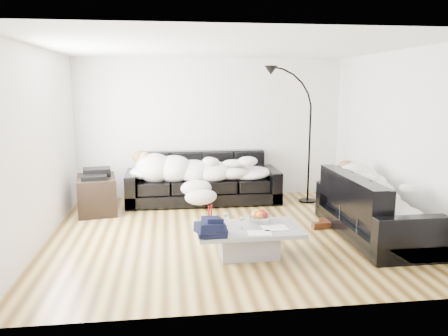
{
  "coord_description": "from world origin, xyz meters",
  "views": [
    {
      "loc": [
        -0.8,
        -5.97,
        2.08
      ],
      "look_at": [
        0.0,
        0.3,
        0.9
      ],
      "focal_mm": 35.0,
      "sensor_mm": 36.0,
      "label": 1
    }
  ],
  "objects": [
    {
      "name": "wall_left",
      "position": [
        -2.5,
        0.0,
        1.3
      ],
      "size": [
        0.02,
        4.5,
        2.6
      ],
      "primitive_type": "cube",
      "color": "silver",
      "rests_on": "ground"
    },
    {
      "name": "shoes",
      "position": [
        1.5,
        0.08,
        0.05
      ],
      "size": [
        0.51,
        0.39,
        0.11
      ],
      "primitive_type": null,
      "rotation": [
        0.0,
        0.0,
        -0.08
      ],
      "color": "#472311",
      "rests_on": "ground"
    },
    {
      "name": "newspaper_a",
      "position": [
        0.47,
        -0.97,
        0.38
      ],
      "size": [
        0.32,
        0.25,
        0.01
      ],
      "primitive_type": "cube",
      "rotation": [
        0.0,
        0.0,
        0.07
      ],
      "color": "silver",
      "rests_on": "coffee_table"
    },
    {
      "name": "sleeper_right",
      "position": [
        2.03,
        -0.37,
        0.65
      ],
      "size": [
        0.78,
        1.85,
        0.45
      ],
      "primitive_type": null,
      "rotation": [
        0.0,
        0.0,
        1.57
      ],
      "color": "white",
      "rests_on": "sofa_right"
    },
    {
      "name": "stereo",
      "position": [
        -2.01,
        1.34,
        0.67
      ],
      "size": [
        0.49,
        0.41,
        0.13
      ],
      "primitive_type": "cube",
      "rotation": [
        0.0,
        0.0,
        0.17
      ],
      "color": "black",
      "rests_on": "av_cabinet"
    },
    {
      "name": "wine_glass_c",
      "position": [
        0.06,
        -0.94,
        0.46
      ],
      "size": [
        0.09,
        0.09,
        0.16
      ],
      "primitive_type": "cylinder",
      "rotation": [
        0.0,
        0.0,
        -0.28
      ],
      "color": "white",
      "rests_on": "coffee_table"
    },
    {
      "name": "wall_right",
      "position": [
        2.5,
        0.0,
        1.3
      ],
      "size": [
        0.02,
        4.5,
        2.6
      ],
      "primitive_type": "cube",
      "color": "silver",
      "rests_on": "ground"
    },
    {
      "name": "sofa_right",
      "position": [
        2.03,
        -0.37,
        0.44
      ],
      "size": [
        0.93,
        2.16,
        0.87
      ],
      "primitive_type": "cube",
      "rotation": [
        0.0,
        0.0,
        1.57
      ],
      "color": "black",
      "rests_on": "ground"
    },
    {
      "name": "wine_glass_b",
      "position": [
        -0.23,
        -0.85,
        0.45
      ],
      "size": [
        0.08,
        0.08,
        0.15
      ],
      "primitive_type": "cylinder",
      "rotation": [
        0.0,
        0.0,
        -0.24
      ],
      "color": "white",
      "rests_on": "coffee_table"
    },
    {
      "name": "ground",
      "position": [
        0.0,
        0.0,
        0.0
      ],
      "size": [
        5.0,
        5.0,
        0.0
      ],
      "primitive_type": "plane",
      "color": "brown",
      "rests_on": "ground"
    },
    {
      "name": "coffee_table",
      "position": [
        0.15,
        -0.9,
        0.19
      ],
      "size": [
        1.29,
        0.77,
        0.37
      ],
      "primitive_type": "cube",
      "rotation": [
        0.0,
        0.0,
        0.02
      ],
      "color": "#939699",
      "rests_on": "ground"
    },
    {
      "name": "ceiling",
      "position": [
        0.0,
        0.0,
        2.6
      ],
      "size": [
        5.0,
        5.0,
        0.0
      ],
      "primitive_type": "plane",
      "color": "white",
      "rests_on": "ground"
    },
    {
      "name": "wall_back",
      "position": [
        0.0,
        2.25,
        1.3
      ],
      "size": [
        5.0,
        0.02,
        2.6
      ],
      "primitive_type": "cube",
      "color": "silver",
      "rests_on": "ground"
    },
    {
      "name": "wine_glass_a",
      "position": [
        -0.11,
        -0.8,
        0.46
      ],
      "size": [
        0.08,
        0.08,
        0.18
      ],
      "primitive_type": "cylinder",
      "rotation": [
        0.0,
        0.0,
        -0.07
      ],
      "color": "white",
      "rests_on": "coffee_table"
    },
    {
      "name": "candle_left",
      "position": [
        -0.32,
        -0.69,
        0.49
      ],
      "size": [
        0.04,
        0.04,
        0.23
      ],
      "primitive_type": "cylinder",
      "rotation": [
        0.0,
        0.0,
        -0.02
      ],
      "color": "maroon",
      "rests_on": "coffee_table"
    },
    {
      "name": "navy_jacket",
      "position": [
        -0.33,
        -1.18,
        0.54
      ],
      "size": [
        0.37,
        0.32,
        0.18
      ],
      "primitive_type": null,
      "rotation": [
        0.0,
        0.0,
        0.06
      ],
      "color": "black",
      "rests_on": "coffee_table"
    },
    {
      "name": "sleeper_back",
      "position": [
        -0.19,
        1.7,
        0.65
      ],
      "size": [
        2.31,
        0.8,
        0.46
      ],
      "primitive_type": null,
      "color": "white",
      "rests_on": "sofa_back"
    },
    {
      "name": "av_cabinet",
      "position": [
        -2.01,
        1.34,
        0.3
      ],
      "size": [
        0.74,
        0.97,
        0.6
      ],
      "primitive_type": "cube",
      "rotation": [
        0.0,
        0.0,
        0.17
      ],
      "color": "black",
      "rests_on": "ground"
    },
    {
      "name": "fruit_bowl",
      "position": [
        0.33,
        -0.7,
        0.46
      ],
      "size": [
        0.29,
        0.29,
        0.17
      ],
      "primitive_type": "cylinder",
      "rotation": [
        0.0,
        0.0,
        0.05
      ],
      "color": "white",
      "rests_on": "coffee_table"
    },
    {
      "name": "sofa_back",
      "position": [
        -0.19,
        1.75,
        0.45
      ],
      "size": [
        2.74,
        0.95,
        0.89
      ],
      "primitive_type": "cube",
      "color": "black",
      "rests_on": "ground"
    },
    {
      "name": "newspaper_b",
      "position": [
        0.24,
        -1.13,
        0.38
      ],
      "size": [
        0.29,
        0.22,
        0.01
      ],
      "primitive_type": "cube",
      "rotation": [
        0.0,
        0.0,
        -0.08
      ],
      "color": "silver",
      "rests_on": "coffee_table"
    },
    {
      "name": "floor_lamp",
      "position": [
        1.71,
        1.55,
        1.07
      ],
      "size": [
        0.83,
        0.51,
        2.14
      ],
      "primitive_type": null,
      "rotation": [
        0.0,
        0.0,
        0.27
      ],
      "color": "black",
      "rests_on": "ground"
    },
    {
      "name": "candle_right",
      "position": [
        -0.28,
        -0.64,
        0.49
      ],
      "size": [
        0.05,
        0.05,
        0.23
      ],
      "primitive_type": "cylinder",
      "rotation": [
        0.0,
        0.0,
        0.33
      ],
      "color": "maroon",
      "rests_on": "coffee_table"
    },
    {
      "name": "teal_cushion",
      "position": [
        1.97,
        0.3,
        0.72
      ],
      "size": [
        0.42,
        0.38,
        0.2
      ],
      "primitive_type": "ellipsoid",
      "rotation": [
        0.0,
        0.0,
        0.24
      ],
      "color": "#0F6E6E",
      "rests_on": "sofa_right"
    }
  ]
}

